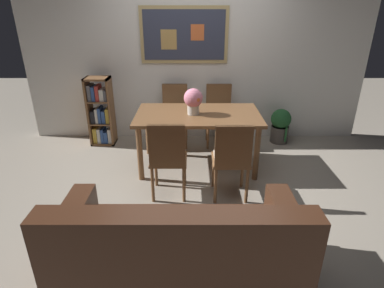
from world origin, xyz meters
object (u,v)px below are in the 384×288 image
Objects in this scene: dining_chair_far_left at (174,110)px; potted_ivy at (280,125)px; dining_chair_far_right at (218,110)px; dining_chair_near_left at (167,154)px; dining_chair_near_right at (231,155)px; bookshelf at (100,114)px; flower_vase at (193,100)px; dining_table at (197,120)px; leather_couch at (178,252)px.

dining_chair_far_left is 1.68× the size of potted_ivy.
dining_chair_near_left is at bearing -113.23° from dining_chair_far_right.
dining_chair_near_right is 1.00× the size of dining_chair_far_right.
bookshelf is at bearing -179.26° from dining_chair_far_right.
dining_chair_far_left is 1.72m from dining_chair_near_right.
dining_chair_far_left is 1.00× the size of dining_chair_far_right.
flower_vase reaches higher than dining_chair_far_left.
dining_table is 0.28m from flower_vase.
dining_chair_far_right is at bearing 0.74° from bookshelf.
leather_couch is at bearing -113.93° from dining_chair_near_right.
dining_chair_near_left is 2.29m from potted_ivy.
dining_chair_far_left is at bearing 113.51° from dining_chair_near_right.
dining_table is 0.85m from dining_chair_near_left.
dining_chair_far_left is 1.00× the size of dining_chair_near_left.
leather_couch is 1.74× the size of bookshelf.
bookshelf is at bearing -178.69° from dining_chair_far_left.
bookshelf is at bearing 115.21° from leather_couch.
dining_chair_far_right is at bearing 79.55° from leather_couch.
dining_table is at bearing -66.51° from dining_chair_far_left.
dining_table is 2.01m from leather_couch.
dining_chair_far_left and dining_chair_far_right have the same top height.
dining_table is 0.87× the size of leather_couch.
dining_table is at bearing 84.88° from leather_couch.
leather_couch is at bearing -64.79° from bookshelf.
potted_ivy is 1.72m from flower_vase.
flower_vase is (-0.06, -0.02, 0.28)m from dining_table.
dining_chair_far_right reaches higher than potted_ivy.
dining_chair_far_left is 1.00× the size of dining_chair_near_right.
dining_chair_far_right is at bearing 66.94° from dining_table.
bookshelf is (-1.12, -0.03, -0.06)m from dining_chair_far_left.
bookshelf reaches higher than dining_chair_far_right.
dining_chair_near_left is 1.68× the size of potted_ivy.
dining_chair_near_left is 1.90m from bookshelf.
bookshelf reaches higher than potted_ivy.
dining_chair_far_right is 0.96m from flower_vase.
leather_couch is at bearing -93.41° from flower_vase.
potted_ivy is 1.67× the size of flower_vase.
dining_chair_near_left reaches higher than leather_couch.
dining_chair_far_left reaches higher than potted_ivy.
leather_couch reaches higher than potted_ivy.
dining_chair_near_right is 0.88× the size of bookshelf.
dining_chair_near_right is at bearing -120.97° from potted_ivy.
dining_chair_far_left is at bearing 93.36° from leather_couch.
bookshelf is (-1.81, 1.55, -0.06)m from dining_chair_near_right.
dining_chair_far_left is at bearing -179.28° from potted_ivy.
flower_vase is (0.12, 1.96, 0.61)m from leather_couch.
dining_chair_near_left is (0.00, -1.55, 0.00)m from dining_chair_far_left.
bookshelf reaches higher than dining_chair_near_left.
dining_chair_near_right is (0.68, -0.02, 0.00)m from dining_chair_near_left.
dining_chair_near_right is (0.69, -1.58, 0.00)m from dining_chair_far_left.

